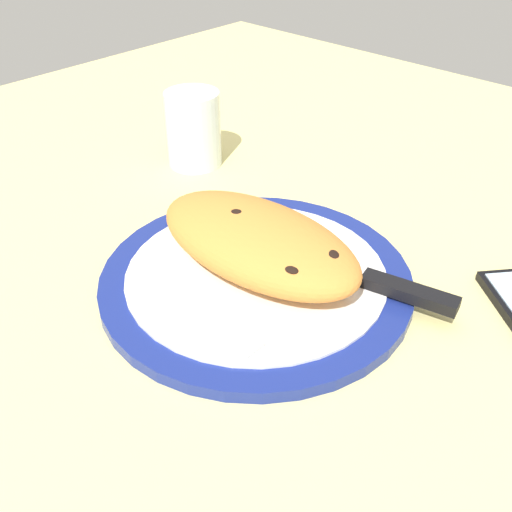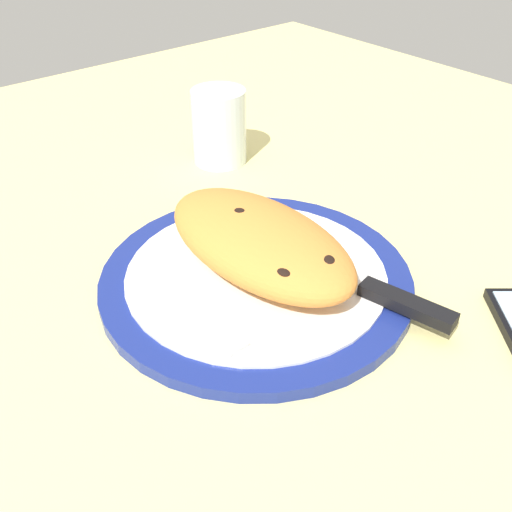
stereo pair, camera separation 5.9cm
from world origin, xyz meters
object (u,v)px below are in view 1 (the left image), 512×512
object	(u,v)px
fork	(206,319)
knife	(377,283)
water_glass	(194,134)
plate	(256,279)
calzone	(257,241)

from	to	relation	value
fork	knife	distance (cm)	17.16
fork	water_glass	world-z (taller)	water_glass
knife	water_glass	size ratio (longest dim) A/B	2.25
plate	fork	size ratio (longest dim) A/B	2.06
plate	knife	xyz separation A→B (cm)	(10.27, 6.34, 1.33)
fork	knife	xyz separation A→B (cm)	(8.49, 14.91, 0.29)
fork	knife	size ratio (longest dim) A/B	0.67
plate	water_glass	xyz separation A→B (cm)	(-25.24, 14.60, 3.63)
calzone	knife	bearing A→B (deg)	25.54
calzone	water_glass	size ratio (longest dim) A/B	2.36
plate	fork	world-z (taller)	fork
fork	water_glass	bearing A→B (deg)	139.39
plate	calzone	distance (cm)	3.97
fork	knife	bearing A→B (deg)	60.34
plate	knife	world-z (taller)	knife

